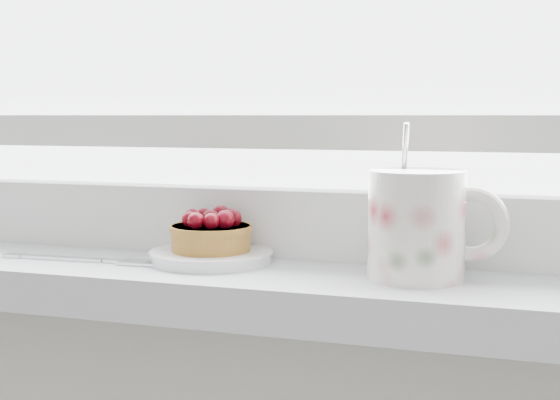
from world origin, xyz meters
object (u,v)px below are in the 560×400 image
at_px(raspberry_tart, 211,232).
at_px(fork, 89,260).
at_px(saucer, 211,257).
at_px(floral_mug, 420,223).

bearing_deg(raspberry_tart, fork, -164.07).
xyz_separation_m(saucer, fork, (-0.12, -0.03, -0.00)).
relative_size(raspberry_tart, floral_mug, 0.59).
distance_m(floral_mug, fork, 0.33).
bearing_deg(raspberry_tart, saucer, -136.61).
xyz_separation_m(raspberry_tart, fork, (-0.12, -0.03, -0.03)).
xyz_separation_m(raspberry_tart, floral_mug, (0.21, -0.01, 0.02)).
distance_m(saucer, raspberry_tart, 0.02).
height_order(saucer, raspberry_tart, raspberry_tart).
height_order(raspberry_tart, fork, raspberry_tart).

